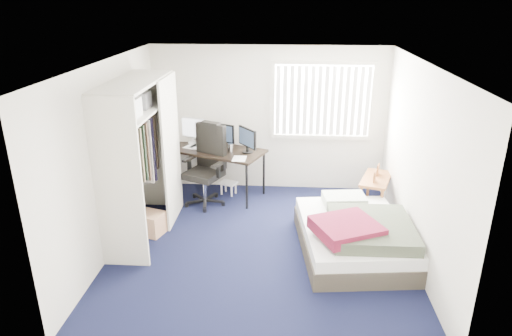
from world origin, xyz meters
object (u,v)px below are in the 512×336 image
Objects in this scene: office_chair at (207,173)px; bed at (355,235)px; nightstand at (376,182)px; desk at (216,148)px.

bed is at bearing -32.94° from office_chair.
nightstand is (2.73, -0.10, -0.03)m from office_chair.
desk reaches higher than nightstand.
office_chair reaches higher than nightstand.
desk reaches higher than bed.
nightstand reaches higher than bed.
desk is 1.34× the size of office_chair.
bed is (2.24, -1.45, -0.25)m from office_chair.
nightstand is (2.62, -0.49, -0.34)m from desk.
desk is 0.51m from office_chair.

